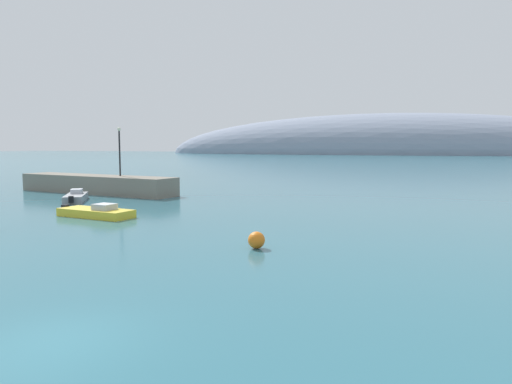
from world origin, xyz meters
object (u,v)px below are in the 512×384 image
Objects in this scene: motorboat_grey_alongside_breakwater at (76,197)px; harbor_lamp_post at (119,146)px; motorboat_yellow_foreground at (96,212)px; mooring_buoy_orange at (256,240)px.

motorboat_grey_alongside_breakwater is 1.02× the size of harbor_lamp_post.
motorboat_yellow_foreground is 16.22m from harbor_lamp_post.
harbor_lamp_post is (-21.65, 18.98, 4.32)m from mooring_buoy_orange.
mooring_buoy_orange is 29.12m from harbor_lamp_post.
motorboat_grey_alongside_breakwater is (-7.73, 6.85, 0.03)m from motorboat_yellow_foreground.
motorboat_grey_alongside_breakwater is 6.07× the size of mooring_buoy_orange.
motorboat_yellow_foreground reaches higher than mooring_buoy_orange.
motorboat_yellow_foreground is at bearing -165.14° from motorboat_grey_alongside_breakwater.
mooring_buoy_orange is at bearing -41.23° from harbor_lamp_post.
motorboat_yellow_foreground is at bearing -59.50° from harbor_lamp_post.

